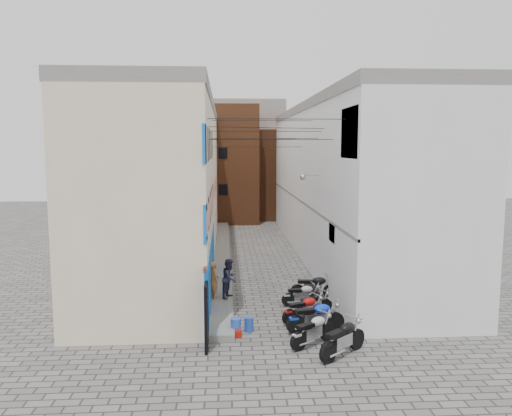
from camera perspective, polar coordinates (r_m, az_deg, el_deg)
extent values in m
plane|color=#555250|center=(17.40, 3.02, -14.96)|extent=(90.00, 90.00, 0.00)
cube|color=slate|center=(29.72, -3.86, -5.41)|extent=(0.90, 26.00, 0.25)
cube|color=beige|center=(29.27, -9.71, 2.49)|extent=(5.00, 26.00, 8.50)
cube|color=#E08C7E|center=(29.14, -4.88, 2.05)|extent=(0.10, 26.00, 0.80)
cube|color=blue|center=(21.57, -5.23, -6.99)|extent=(0.12, 10.20, 2.40)
cube|color=blue|center=(20.97, -5.41, 3.68)|extent=(0.10, 10.20, 4.00)
cube|color=slate|center=(29.27, -9.90, 11.30)|extent=(5.10, 26.00, 0.50)
cube|color=black|center=(16.54, -5.69, -12.11)|extent=(0.10, 1.20, 2.20)
cube|color=white|center=(29.92, 9.72, 2.58)|extent=(5.00, 26.00, 8.50)
cube|color=blue|center=(18.09, 10.74, 8.45)|extent=(0.10, 2.40, 1.80)
cube|color=white|center=(20.82, 8.81, -2.78)|extent=(0.08, 1.00, 0.70)
cylinder|color=#B2B2B7|center=(23.42, 6.35, 3.76)|extent=(0.80, 0.06, 0.06)
sphere|color=#B2B2B7|center=(23.36, 5.38, 3.52)|extent=(0.28, 0.28, 0.28)
cube|color=slate|center=(29.92, 9.90, 11.20)|extent=(5.10, 26.00, 0.50)
cube|color=slate|center=(29.53, 5.03, 0.94)|extent=(0.10, 26.00, 0.12)
cube|color=brown|center=(44.05, -3.79, 5.03)|extent=(6.00, 6.00, 10.00)
cube|color=brown|center=(46.35, 2.43, 3.90)|extent=(5.00, 6.00, 8.00)
cube|color=slate|center=(50.07, -1.48, 5.85)|extent=(8.00, 5.00, 11.00)
cube|color=black|center=(41.61, -1.00, -0.32)|extent=(2.00, 0.30, 2.40)
cylinder|color=black|center=(18.15, 2.43, 10.14)|extent=(5.20, 0.02, 0.02)
cylinder|color=black|center=(20.12, 1.81, 7.84)|extent=(5.20, 0.02, 0.02)
cylinder|color=black|center=(22.62, 1.21, 8.76)|extent=(5.20, 0.02, 0.02)
cylinder|color=black|center=(25.13, 0.72, 9.96)|extent=(5.20, 0.02, 0.02)
cylinder|color=black|center=(28.09, 0.25, 6.99)|extent=(5.20, 0.02, 0.02)
cylinder|color=black|center=(31.09, -0.13, 7.92)|extent=(5.20, 0.02, 0.02)
cylinder|color=black|center=(21.13, 1.56, 9.16)|extent=(5.65, 2.07, 0.02)
cylinder|color=black|center=(24.10, 0.90, 7.94)|extent=(5.80, 1.58, 0.02)
imported|color=#9F6B3A|center=(20.91, -4.78, -8.19)|extent=(0.50, 0.65, 1.57)
imported|color=#2B2C41|center=(21.00, -3.05, -8.01)|extent=(0.89, 0.98, 1.64)
cylinder|color=blue|center=(17.90, -2.33, -13.36)|extent=(0.47, 0.47, 0.56)
cylinder|color=#2045A2|center=(18.14, -0.82, -13.16)|extent=(0.37, 0.37, 0.51)
cube|color=#9E170B|center=(17.72, -2.31, -14.14)|extent=(0.38, 0.29, 0.23)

